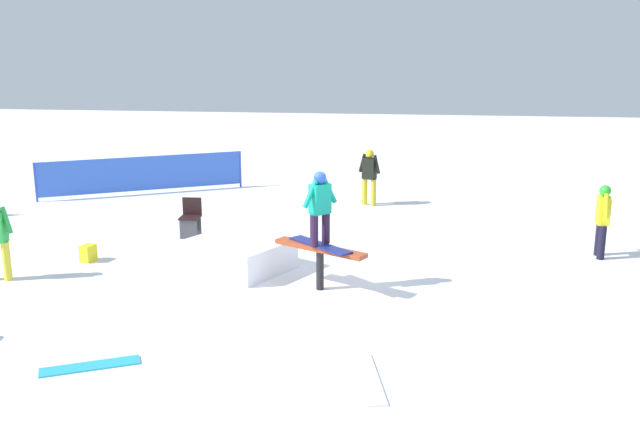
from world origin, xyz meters
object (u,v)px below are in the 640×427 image
at_px(main_rider_on_rail, 320,209).
at_px(loose_snowboard_cyan, 90,366).
at_px(rail_feature, 320,254).
at_px(loose_snowboard_white, 369,379).
at_px(bystander_black, 369,174).
at_px(bystander_yellow, 603,217).
at_px(backpack_on_snow, 88,253).
at_px(folding_chair, 191,219).

xyz_separation_m(main_rider_on_rail, loose_snowboard_cyan, (-2.78, -3.51, -1.48)).
relative_size(rail_feature, loose_snowboard_white, 1.19).
height_order(rail_feature, bystander_black, bystander_black).
relative_size(bystander_yellow, backpack_on_snow, 4.49).
height_order(bystander_black, loose_snowboard_cyan, bystander_black).
relative_size(bystander_black, backpack_on_snow, 4.48).
bearing_deg(rail_feature, loose_snowboard_white, -43.34).
distance_m(bystander_yellow, folding_chair, 8.90).
distance_m(main_rider_on_rail, loose_snowboard_white, 3.85).
xyz_separation_m(loose_snowboard_white, folding_chair, (-4.46, 6.51, 0.40)).
bearing_deg(backpack_on_snow, loose_snowboard_white, -112.63).
bearing_deg(loose_snowboard_white, folding_chair, 22.30).
bearing_deg(loose_snowboard_white, bystander_black, -8.68).
bearing_deg(loose_snowboard_cyan, bystander_black, -133.74).
bearing_deg(bystander_yellow, backpack_on_snow, 100.87).
xyz_separation_m(bystander_black, folding_chair, (-3.85, -3.64, -0.44)).
relative_size(rail_feature, backpack_on_snow, 5.19).
xyz_separation_m(main_rider_on_rail, folding_chair, (-3.37, 3.12, -1.08)).
bearing_deg(backpack_on_snow, loose_snowboard_cyan, -141.10).
relative_size(rail_feature, loose_snowboard_cyan, 1.32).
height_order(rail_feature, backpack_on_snow, rail_feature).
bearing_deg(loose_snowboard_white, main_rider_on_rail, 5.68).
distance_m(loose_snowboard_cyan, loose_snowboard_white, 3.87).
distance_m(main_rider_on_rail, bystander_yellow, 6.15).
relative_size(main_rider_on_rail, backpack_on_snow, 3.99).
bearing_deg(rail_feature, backpack_on_snow, -163.28).
distance_m(folding_chair, backpack_on_snow, 2.58).
distance_m(bystander_yellow, loose_snowboard_cyan, 10.36).
distance_m(loose_snowboard_white, backpack_on_snow, 7.46).
height_order(bystander_yellow, loose_snowboard_white, bystander_yellow).
bearing_deg(loose_snowboard_cyan, folding_chair, -111.03).
bearing_deg(loose_snowboard_white, rail_feature, 5.68).
bearing_deg(bystander_black, bystander_yellow, -13.70).
relative_size(main_rider_on_rail, loose_snowboard_cyan, 1.01).
bearing_deg(bystander_yellow, loose_snowboard_cyan, 128.77).
xyz_separation_m(rail_feature, folding_chair, (-3.37, 3.12, -0.26)).
bearing_deg(rail_feature, bystander_yellow, 54.57).
bearing_deg(bystander_yellow, main_rider_on_rail, 117.85).
relative_size(bystander_black, loose_snowboard_white, 1.03).
bearing_deg(bystander_yellow, loose_snowboard_white, 145.93).
bearing_deg(rail_feature, loose_snowboard_cyan, -99.49).
bearing_deg(backpack_on_snow, bystander_black, -29.35).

